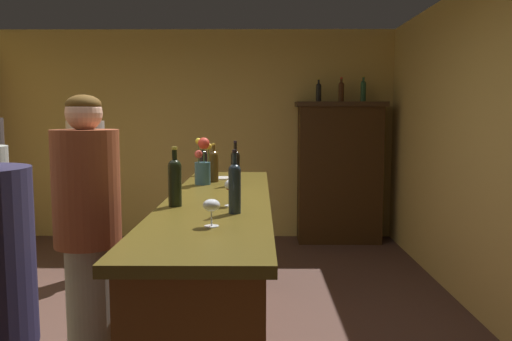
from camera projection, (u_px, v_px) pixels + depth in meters
name	position (u px, v px, depth m)	size (l,w,h in m)	color
wall_back	(195.00, 135.00, 6.63)	(5.19, 0.12, 2.65)	tan
bar_counter	(219.00, 278.00, 3.31)	(0.65, 2.94, 1.06)	#633511
display_cabinet	(339.00, 170.00, 6.35)	(1.09, 0.45, 1.74)	#34200D
wine_bottle_syrah	(175.00, 180.00, 2.94)	(0.08, 0.08, 0.34)	black
wine_bottle_malbec	(235.00, 186.00, 2.73)	(0.07, 0.07, 0.34)	#222E36
wine_bottle_rose	(203.00, 161.00, 4.46)	(0.07, 0.07, 0.29)	black
wine_bottle_merlot	(235.00, 166.00, 3.81)	(0.07, 0.07, 0.33)	black
wine_bottle_riesling	(214.00, 164.00, 4.02)	(0.08, 0.08, 0.30)	#4B3514
wine_glass_front	(231.00, 187.00, 2.95)	(0.07, 0.07, 0.16)	white
wine_glass_mid	(211.00, 206.00, 2.41)	(0.08, 0.08, 0.13)	white
flower_arrangement	(203.00, 164.00, 3.86)	(0.13, 0.15, 0.36)	#325662
cheese_plate	(223.00, 178.00, 4.22)	(0.18, 0.18, 0.01)	white
display_bottle_left	(319.00, 91.00, 6.25)	(0.07, 0.07, 0.28)	black
display_bottle_midleft	(341.00, 91.00, 6.24)	(0.07, 0.07, 0.30)	#4A2612
display_bottle_center	(363.00, 90.00, 6.24)	(0.07, 0.07, 0.31)	#234D31
patron_redhead	(87.00, 183.00, 4.91)	(0.35, 0.35, 1.70)	navy
patron_near_entrance	(88.00, 231.00, 2.90)	(0.37, 0.37, 1.70)	gray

